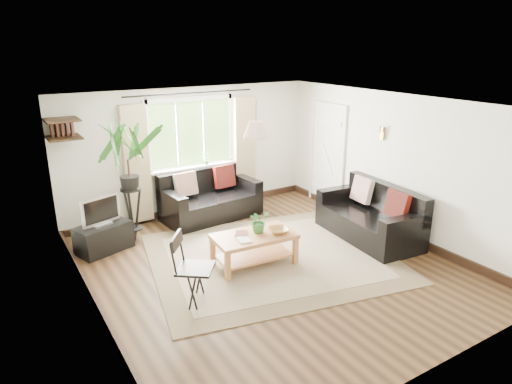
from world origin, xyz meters
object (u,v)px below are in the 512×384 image
tv_stand (104,238)px  folding_chair (195,270)px  coffee_table (254,250)px  sofa_right (369,214)px  palm_stand (130,184)px  sofa_back (211,196)px

tv_stand → folding_chair: folding_chair is taller
coffee_table → tv_stand: 2.45m
sofa_right → palm_stand: size_ratio=0.92×
sofa_right → coffee_table: sofa_right is taller
palm_stand → coffee_table: bearing=-55.2°
sofa_right → palm_stand: palm_stand is taller
sofa_back → tv_stand: 2.15m
tv_stand → folding_chair: 2.27m
sofa_back → folding_chair: bearing=-125.1°
tv_stand → palm_stand: (0.53, 0.12, 0.77)m
coffee_table → palm_stand: size_ratio=0.60×
sofa_right → folding_chair: (-3.33, -0.32, 0.03)m
sofa_back → sofa_right: 2.91m
palm_stand → tv_stand: bearing=-167.2°
sofa_right → tv_stand: sofa_right is taller
sofa_back → tv_stand: (-2.10, -0.40, -0.20)m
coffee_table → folding_chair: bearing=-157.1°
sofa_back → coffee_table: bearing=-103.8°
sofa_back → folding_chair: size_ratio=1.94×
coffee_table → tv_stand: coffee_table is taller
sofa_right → tv_stand: 4.36m
sofa_back → coffee_table: size_ratio=1.50×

